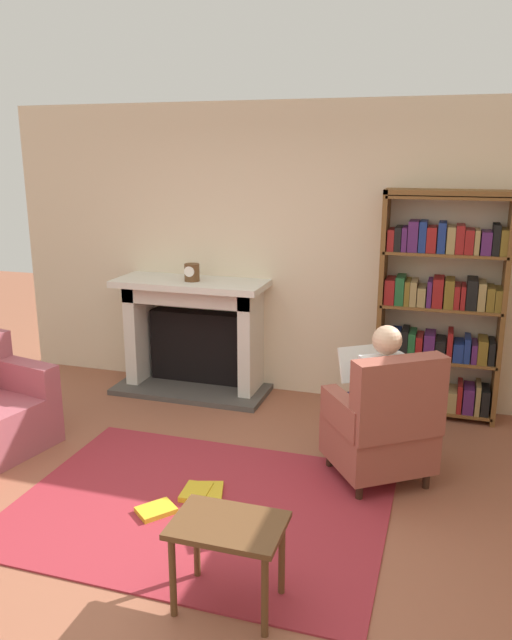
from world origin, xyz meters
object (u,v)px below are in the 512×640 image
at_px(mantel_clock, 192,272).
at_px(side_table, 228,536).
at_px(bookshelf, 440,309).
at_px(armchair_reading, 384,426).
at_px(fireplace, 195,331).
at_px(seated_reader, 377,393).

bearing_deg(mantel_clock, side_table, -63.98).
height_order(bookshelf, armchair_reading, bookshelf).
xyz_separation_m(bookshelf, side_table, (-0.91, -2.84, -0.56)).
bearing_deg(bookshelf, fireplace, -179.14).
relative_size(mantel_clock, armchair_reading, 0.17).
distance_m(armchair_reading, side_table, 1.62).
relative_size(mantel_clock, bookshelf, 0.08).
bearing_deg(side_table, seated_reader, 71.47).
bearing_deg(bookshelf, seated_reader, -106.52).
distance_m(fireplace, bookshelf, 2.29).
height_order(seated_reader, side_table, seated_reader).
relative_size(fireplace, mantel_clock, 9.14).
relative_size(armchair_reading, side_table, 1.73).
bearing_deg(side_table, armchair_reading, 68.11).
distance_m(bookshelf, side_table, 3.04).
bearing_deg(bookshelf, side_table, -107.65).
distance_m(fireplace, seated_reader, 2.25).
bearing_deg(armchair_reading, fireplace, -69.05).
distance_m(mantel_clock, bookshelf, 2.24).
bearing_deg(armchair_reading, seated_reader, -90.00).
bearing_deg(side_table, bookshelf, 72.35).
height_order(fireplace, mantel_clock, mantel_clock).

